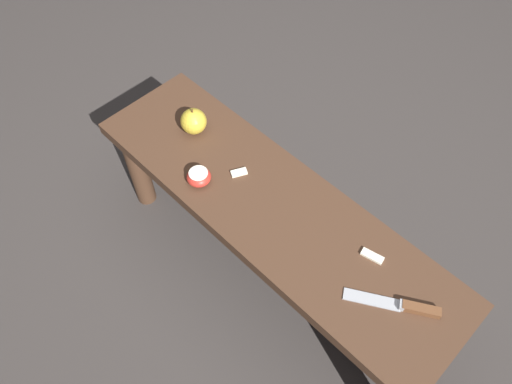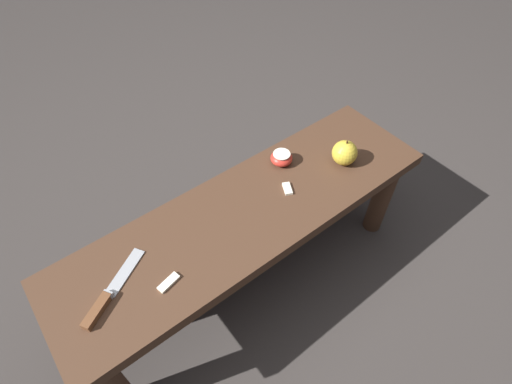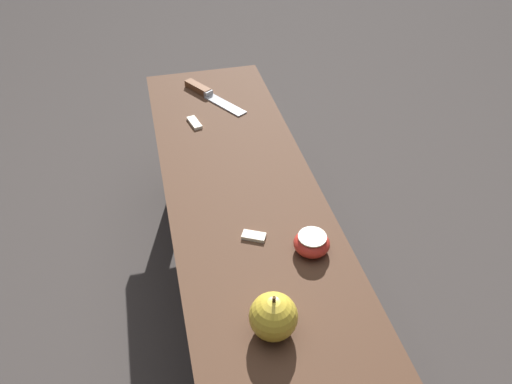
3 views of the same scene
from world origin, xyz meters
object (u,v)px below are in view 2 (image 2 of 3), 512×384
(knife, at_px, (106,299))
(apple_whole, at_px, (345,153))
(wooden_bench, at_px, (249,226))
(apple_cut, at_px, (281,158))

(knife, bearing_deg, apple_whole, -32.58)
(wooden_bench, distance_m, apple_cut, 0.25)
(wooden_bench, height_order, knife, knife)
(wooden_bench, xyz_separation_m, apple_cut, (0.21, 0.09, 0.10))
(wooden_bench, relative_size, apple_whole, 13.09)
(knife, height_order, apple_whole, apple_whole)
(apple_whole, height_order, apple_cut, apple_whole)
(wooden_bench, xyz_separation_m, knife, (-0.45, -0.01, 0.09))
(wooden_bench, relative_size, knife, 5.55)
(knife, xyz_separation_m, apple_whole, (0.82, -0.02, 0.03))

